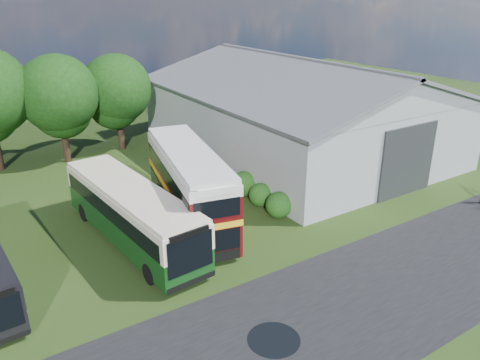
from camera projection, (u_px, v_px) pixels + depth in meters
ground at (261, 292)px, 22.26m from camera, size 120.00×120.00×0.00m
asphalt_road at (352, 303)px, 21.44m from camera, size 60.00×8.00×0.02m
puddle at (274, 340)px, 19.17m from camera, size 2.20×2.20×0.01m
storage_shed at (296, 104)px, 40.69m from camera, size 18.80×24.80×8.15m
tree_right_a at (58, 94)px, 37.13m from camera, size 6.26×6.26×8.83m
tree_right_b at (116, 89)px, 40.36m from camera, size 5.98×5.98×8.45m
shrub_front at (278, 216)px, 29.75m from camera, size 1.70×1.70×1.70m
shrub_mid at (260, 205)px, 31.31m from camera, size 1.60×1.60×1.60m
shrub_back at (244, 195)px, 32.86m from camera, size 1.80×1.80×1.80m
bus_green_single at (132, 213)px, 26.06m from camera, size 3.90×12.40×3.36m
bus_maroon_double at (189, 187)px, 28.10m from camera, size 5.07×11.33×4.72m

